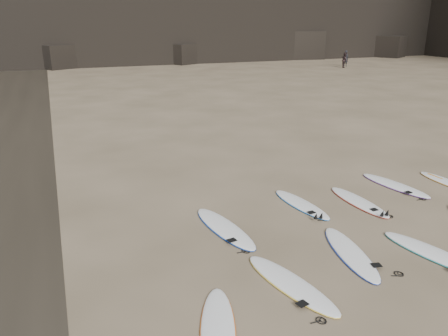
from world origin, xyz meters
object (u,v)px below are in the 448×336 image
Objects in this scene: surfboard_3 at (434,253)px; surfboard_8 at (395,185)px; surfboard_0 at (218,330)px; surfboard_1 at (291,283)px; surfboard_6 at (301,204)px; person_b at (345,60)px; surfboard_9 at (448,182)px; surfboard_2 at (350,253)px; surfboard_7 at (359,201)px; surfboard_5 at (225,228)px; person_a at (346,58)px.

surfboard_8 is at bearing 45.63° from surfboard_3.
surfboard_1 reaches higher than surfboard_0.
person_b reaches higher than surfboard_6.
surfboard_9 is (4.06, 3.34, -0.01)m from surfboard_3.
surfboard_2 reaches higher than surfboard_7.
surfboard_1 reaches higher than surfboard_9.
surfboard_8 is at bearing -1.15° from surfboard_5.
surfboard_8 is 38.64m from person_a.
surfboard_3 is 43.01m from person_a.
surfboard_7 is at bearing 60.96° from surfboard_2.
surfboard_7 is at bearing 178.66° from person_b.
surfboard_1 is 2.82m from surfboard_5.
surfboard_1 is 1.97m from surfboard_2.
surfboard_1 reaches higher than surfboard_8.
person_a reaches higher than surfboard_9.
surfboard_6 is at bearing 125.42° from person_a.
surfboard_6 is at bearing 93.92° from surfboard_2.
surfboard_2 is at bearing -157.73° from surfboard_9.
surfboard_7 is 2.04m from surfboard_8.
surfboard_6 is 1.06× the size of surfboard_9.
surfboard_2 is 0.94× the size of surfboard_5.
surfboard_3 is (5.51, 0.61, 0.00)m from surfboard_0.
surfboard_7 is 1.52× the size of person_b.
surfboard_1 is at bearing -144.58° from surfboard_7.
surfboard_5 reaches higher than surfboard_1.
surfboard_9 is at bearing 25.70° from surfboard_3.
surfboard_8 is 1.46× the size of person_a.
surfboard_2 is 1.03× the size of surfboard_7.
surfboard_1 reaches higher than surfboard_2.
surfboard_9 is (5.82, 2.60, -0.00)m from surfboard_2.
surfboard_3 reaches higher than surfboard_8.
surfboard_5 is 1.13× the size of surfboard_6.
surfboard_0 is 8.89m from surfboard_8.
surfboard_0 is at bearing -148.79° from surfboard_7.
surfboard_5 is 1.67× the size of person_b.
person_b is (24.09, 30.98, 0.77)m from surfboard_6.
person_b is (26.71, 31.59, 0.77)m from surfboard_5.
person_a reaches higher than surfboard_2.
person_b is (20.49, 30.78, 0.77)m from surfboard_8.
surfboard_5 is at bearing 83.81° from surfboard_1.
surfboard_5 is (-0.34, 2.80, 0.00)m from surfboard_1.
person_b is at bearing 53.15° from surfboard_7.
surfboard_7 is at bearing -170.78° from surfboard_8.
surfboard_3 is at bearing -142.42° from surfboard_9.
surfboard_2 is at bearing 127.30° from person_a.
person_a is (23.78, 35.83, 0.83)m from surfboard_3.
surfboard_2 is 5.01m from surfboard_8.
person_b is (24.49, 33.81, 0.77)m from surfboard_2.
person_a is at bearing 39.41° from surfboard_1.
surfboard_2 is 1.00× the size of surfboard_8.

